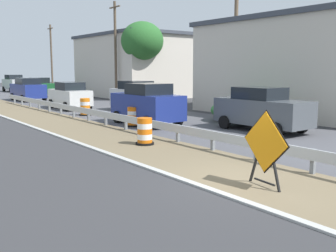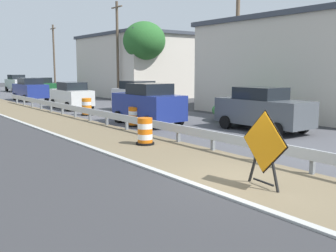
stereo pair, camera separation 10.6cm
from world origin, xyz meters
name	(u,v)px [view 1 (the left image)]	position (x,y,z in m)	size (l,w,h in m)	color
ground_plane	(248,182)	(0.00, 0.00, 0.00)	(160.00, 160.00, 0.00)	#333335
median_dirt_strip	(261,178)	(0.50, 0.00, 0.00)	(3.39, 120.00, 0.01)	#706047
curb_near_edge	(211,191)	(-1.30, 0.00, 0.00)	(0.20, 120.00, 0.11)	#ADADA8
guardrail_median	(312,156)	(1.96, -0.53, 0.52)	(0.18, 58.04, 0.71)	#ADB2B7
warning_sign_diamond	(265,145)	(-0.02, -0.51, 1.04)	(0.26, 1.56, 1.92)	black
traffic_barrel_nearest	(145,133)	(0.69, 5.84, 0.46)	(0.71, 0.71, 1.03)	orange
traffic_barrel_close	(133,118)	(2.93, 10.24, 0.44)	(0.74, 0.74, 0.97)	orange
traffic_barrel_mid	(85,108)	(3.03, 16.04, 0.49)	(0.74, 0.74, 1.07)	orange
car_lead_near_lane	(147,104)	(3.86, 10.39, 1.07)	(2.13, 4.34, 2.14)	navy
car_trailing_near_lane	(14,83)	(7.07, 45.18, 1.07)	(2.10, 4.37, 2.14)	silver
car_lead_far_lane	(28,89)	(3.91, 29.83, 1.03)	(2.14, 4.59, 2.06)	navy
car_mid_far_lane	(137,96)	(7.03, 16.33, 1.03)	(2.19, 4.27, 2.07)	silver
car_trailing_far_lane	(70,95)	(3.95, 20.56, 0.97)	(2.07, 4.59, 1.94)	silver
car_distant_a	(40,87)	(6.90, 35.18, 0.98)	(1.95, 4.38, 1.97)	#195128
car_distant_c	(262,109)	(6.94, 5.40, 1.02)	(2.04, 4.63, 2.04)	#4C5156
roadside_shop_near	(305,66)	(14.51, 8.36, 3.03)	(8.17, 12.99, 6.03)	beige
roadside_shop_far	(133,66)	(14.89, 29.46, 3.23)	(8.07, 12.71, 6.43)	beige
utility_pole_near	(236,43)	(10.72, 10.74, 4.46)	(0.24, 1.80, 8.60)	brown
utility_pole_mid	(115,50)	(10.64, 25.55, 4.60)	(0.24, 1.80, 8.88)	brown
utility_pole_far	(51,57)	(12.10, 45.30, 4.48)	(0.24, 1.80, 8.64)	brown
bush_roadside	(240,110)	(8.70, 8.40, 0.61)	(3.20, 3.20, 1.21)	#337533
tree_roadside	(142,41)	(12.32, 23.65, 5.33)	(3.81, 3.81, 7.08)	#4C3D2D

